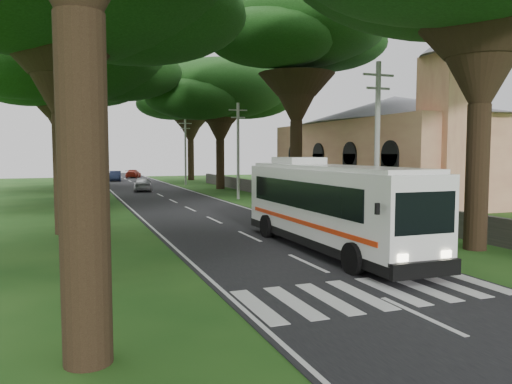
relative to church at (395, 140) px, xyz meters
The scene contains 18 objects.
ground 28.42m from the church, 129.66° to the right, with size 140.00×140.00×0.00m, color #194313.
road 18.84m from the church, 169.06° to the left, with size 8.00×120.00×0.04m, color black.
crosswalk 29.96m from the church, 127.19° to the right, with size 8.00×3.00×0.01m, color silver.
property_wall 10.16m from the church, 164.52° to the left, with size 0.35×50.00×1.20m, color #383533.
church is the anchor object (origin of this frame).
pole_near 19.88m from the church, 128.50° to the right, with size 1.60×0.24×8.00m.
pole_mid 13.16m from the church, 160.19° to the left, with size 1.60×0.24×8.00m.
pole_far 27.41m from the church, 116.82° to the left, with size 1.60×0.24×8.00m.
tree_l_midb 27.49m from the church, 161.57° to the left, with size 15.75×15.75×14.72m.
tree_l_far 38.08m from the church, 134.90° to the left, with size 15.80×15.80×15.78m.
tree_r_mida 12.59m from the church, behind, with size 12.87×12.87×15.53m.
tree_r_midb 20.23m from the church, 122.20° to the left, with size 14.89×14.89×13.73m.
tree_r_far 36.30m from the church, 105.20° to the left, with size 14.10×14.10×14.56m.
coach_bus 23.99m from the church, 132.24° to the right, with size 2.77×11.53×3.39m.
distant_car_a 24.91m from the church, 139.44° to the left, with size 1.71×4.25×1.45m, color #B1B2B6.
distant_car_b 40.73m from the church, 119.06° to the left, with size 1.45×4.17×1.37m, color navy.
distant_car_c 46.87m from the church, 110.44° to the left, with size 1.75×4.30×1.25m, color #9E2717.
pedestrian 31.93m from the church, 142.76° to the right, with size 0.67×0.44×1.83m, color black.
Camera 1 is at (-7.74, -13.48, 3.89)m, focal length 35.00 mm.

